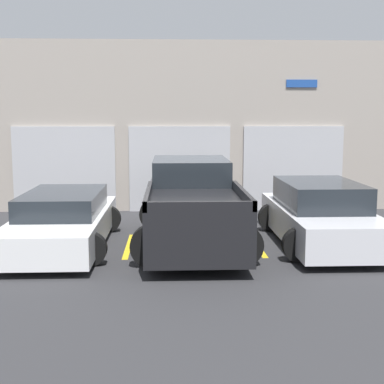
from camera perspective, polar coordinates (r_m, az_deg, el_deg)
The scene contains 8 objects.
ground_plane at distance 12.90m, azimuth -0.15°, elevation -4.33°, with size 28.00×28.00×0.00m, color #2D2D30.
shophouse_building at distance 15.88m, azimuth -0.67°, elevation 6.79°, with size 12.13×0.68×4.93m.
pickup_truck at distance 11.70m, azimuth 0.05°, elevation -1.42°, with size 2.49×5.21×1.77m.
sedan_white at distance 11.75m, azimuth -13.57°, elevation -3.01°, with size 2.19×4.72×1.18m.
sedan_side at distance 11.97m, azimuth 13.51°, elevation -2.42°, with size 2.24×4.46×1.36m.
parking_stripe_left at distance 11.65m, azimuth -6.76°, elevation -5.74°, with size 0.12×2.20×0.01m, color gold.
parking_stripe_centre at distance 11.77m, azimuth 6.90°, elevation -5.59°, with size 0.12×2.20×0.01m, color gold.
parking_stripe_right at distance 12.52m, azimuth 19.59°, elevation -5.18°, with size 0.12×2.20×0.01m, color gold.
Camera 1 is at (-0.51, -12.58, 2.80)m, focal length 50.00 mm.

